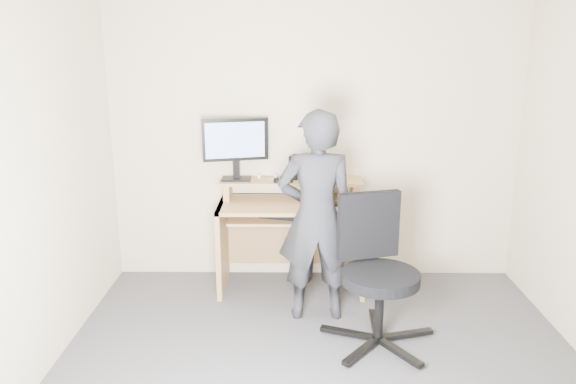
{
  "coord_description": "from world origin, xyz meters",
  "views": [
    {
      "loc": [
        -0.19,
        -3.01,
        2.05
      ],
      "look_at": [
        -0.22,
        1.05,
        0.95
      ],
      "focal_mm": 35.0,
      "sensor_mm": 36.0,
      "label": 1
    }
  ],
  "objects_px": {
    "office_chair": "(376,266)",
    "person": "(316,217)",
    "desk": "(291,223)",
    "monitor": "(235,144)"
  },
  "relations": [
    {
      "from": "desk",
      "to": "office_chair",
      "type": "bearing_deg",
      "value": -58.29
    },
    {
      "from": "desk",
      "to": "office_chair",
      "type": "distance_m",
      "value": 1.12
    },
    {
      "from": "office_chair",
      "to": "monitor",
      "type": "bearing_deg",
      "value": 120.87
    },
    {
      "from": "desk",
      "to": "person",
      "type": "height_order",
      "value": "person"
    },
    {
      "from": "desk",
      "to": "monitor",
      "type": "relative_size",
      "value": 2.22
    },
    {
      "from": "desk",
      "to": "person",
      "type": "distance_m",
      "value": 0.67
    },
    {
      "from": "office_chair",
      "to": "person",
      "type": "distance_m",
      "value": 0.58
    },
    {
      "from": "person",
      "to": "desk",
      "type": "bearing_deg",
      "value": -76.4
    },
    {
      "from": "desk",
      "to": "office_chair",
      "type": "relative_size",
      "value": 1.19
    },
    {
      "from": "office_chair",
      "to": "person",
      "type": "xyz_separation_m",
      "value": [
        -0.4,
        0.35,
        0.24
      ]
    }
  ]
}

